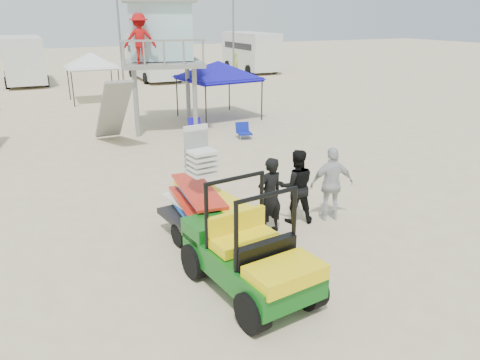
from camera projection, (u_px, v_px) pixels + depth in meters
name	position (u px, v px, depth m)	size (l,w,h in m)	color
ground	(288.00, 309.00, 8.02)	(140.00, 140.00, 0.00)	beige
utility_cart	(249.00, 245.00, 8.18)	(1.67, 2.82, 2.03)	#0E5914
surf_trailer	(202.00, 200.00, 10.18)	(1.60, 2.59, 2.29)	black
man_left	(270.00, 196.00, 10.55)	(0.65, 0.43, 1.79)	black
man_mid	(296.00, 186.00, 11.10)	(0.88, 0.68, 1.80)	black
man_right	(332.00, 184.00, 11.23)	(1.06, 0.44, 1.82)	silver
lifeguard_tower	(157.00, 36.00, 19.38)	(3.88, 3.88, 5.21)	gray
canopy_blue	(218.00, 64.00, 21.76)	(3.48, 3.48, 3.10)	black
canopy_white_c	(90.00, 55.00, 26.02)	(2.69, 2.69, 3.14)	black
beach_chair_b	(195.00, 126.00, 19.68)	(0.59, 0.64, 0.64)	#1810B1
beach_chair_c	(243.00, 131.00, 18.88)	(0.64, 0.69, 0.64)	#0D1C96
rv_mid_left	(23.00, 58.00, 33.01)	(2.65, 6.50, 3.25)	silver
rv_mid_right	(153.00, 55.00, 35.36)	(2.64, 7.00, 3.25)	silver
rv_far_right	(251.00, 50.00, 40.27)	(2.64, 6.60, 3.25)	silver
light_pole_left	(119.00, 26.00, 30.87)	(0.14, 0.14, 8.00)	slate
light_pole_right	(233.00, 24.00, 35.77)	(0.14, 0.14, 8.00)	slate
distant_beachgoers	(55.00, 90.00, 25.46)	(22.73, 12.56, 1.82)	#AFD04E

